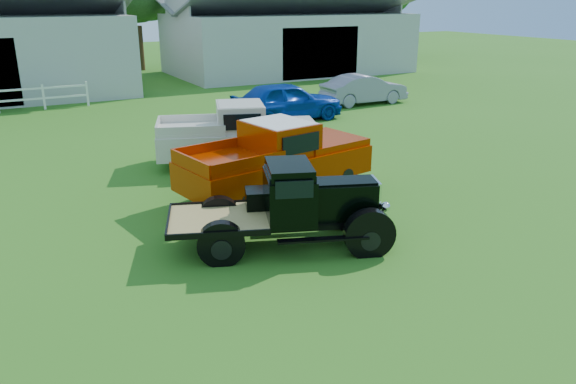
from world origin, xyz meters
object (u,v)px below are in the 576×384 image
vintage_flatbed (285,206)px  white_pickup (237,134)px  misc_car_grey (364,89)px  red_pickup (276,158)px  misc_car_blue (287,101)px

vintage_flatbed → white_pickup: 6.55m
vintage_flatbed → misc_car_grey: bearing=69.2°
red_pickup → white_pickup: size_ratio=1.05×
vintage_flatbed → white_pickup: bearing=95.8°
vintage_flatbed → misc_car_grey: size_ratio=1.05×
vintage_flatbed → red_pickup: bearing=86.4°
misc_car_blue → vintage_flatbed: bearing=152.9°
white_pickup → vintage_flatbed: bearing=-85.3°
red_pickup → vintage_flatbed: bearing=-123.9°
red_pickup → misc_car_grey: size_ratio=1.25×
white_pickup → misc_car_grey: size_ratio=1.18×
misc_car_grey → misc_car_blue: bearing=108.4°
white_pickup → misc_car_blue: size_ratio=1.07×
red_pickup → white_pickup: (0.23, 3.18, -0.04)m
red_pickup → misc_car_blue: bearing=50.2°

